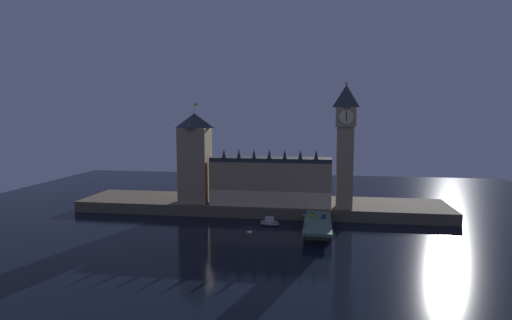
{
  "coord_description": "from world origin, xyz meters",
  "views": [
    {
      "loc": [
        36.61,
        -214.69,
        58.83
      ],
      "look_at": [
        0.25,
        20.0,
        33.2
      ],
      "focal_mm": 30.0,
      "sensor_mm": 36.0,
      "label": 1
    }
  ],
  "objects_px": {
    "pedestrian_near_rail": "(305,224)",
    "pedestrian_mid_walk": "(330,222)",
    "street_lamp_mid": "(331,214)",
    "boat_upstream": "(270,223)",
    "car_southbound_trail": "(324,216)",
    "clock_tower": "(345,142)",
    "victoria_tower": "(195,158)",
    "street_lamp_near": "(304,219)",
    "car_northbound_lead": "(312,215)",
    "street_lamp_far": "(306,207)"
  },
  "relations": [
    {
      "from": "car_northbound_lead",
      "to": "pedestrian_near_rail",
      "type": "distance_m",
      "value": 20.59
    },
    {
      "from": "street_lamp_mid",
      "to": "street_lamp_far",
      "type": "height_order",
      "value": "street_lamp_far"
    },
    {
      "from": "pedestrian_near_rail",
      "to": "pedestrian_mid_walk",
      "type": "bearing_deg",
      "value": 25.25
    },
    {
      "from": "clock_tower",
      "to": "car_northbound_lead",
      "type": "xyz_separation_m",
      "value": [
        -17.09,
        -20.7,
        -36.73
      ]
    },
    {
      "from": "clock_tower",
      "to": "victoria_tower",
      "type": "height_order",
      "value": "clock_tower"
    },
    {
      "from": "boat_upstream",
      "to": "street_lamp_mid",
      "type": "bearing_deg",
      "value": -16.58
    },
    {
      "from": "street_lamp_far",
      "to": "street_lamp_mid",
      "type": "bearing_deg",
      "value": -49.25
    },
    {
      "from": "car_southbound_trail",
      "to": "street_lamp_near",
      "type": "height_order",
      "value": "street_lamp_near"
    },
    {
      "from": "clock_tower",
      "to": "boat_upstream",
      "type": "xyz_separation_m",
      "value": [
        -39.34,
        -21.57,
        -41.59
      ]
    },
    {
      "from": "clock_tower",
      "to": "car_southbound_trail",
      "type": "bearing_deg",
      "value": -115.6
    },
    {
      "from": "clock_tower",
      "to": "victoria_tower",
      "type": "relative_size",
      "value": 1.19
    },
    {
      "from": "street_lamp_far",
      "to": "boat_upstream",
      "type": "relative_size",
      "value": 0.61
    },
    {
      "from": "victoria_tower",
      "to": "street_lamp_mid",
      "type": "relative_size",
      "value": 9.26
    },
    {
      "from": "street_lamp_mid",
      "to": "street_lamp_far",
      "type": "bearing_deg",
      "value": 130.75
    },
    {
      "from": "victoria_tower",
      "to": "street_lamp_mid",
      "type": "bearing_deg",
      "value": -23.64
    },
    {
      "from": "street_lamp_mid",
      "to": "pedestrian_near_rail",
      "type": "bearing_deg",
      "value": -140.55
    },
    {
      "from": "street_lamp_mid",
      "to": "clock_tower",
      "type": "bearing_deg",
      "value": 75.9
    },
    {
      "from": "pedestrian_near_rail",
      "to": "boat_upstream",
      "type": "relative_size",
      "value": 0.16
    },
    {
      "from": "street_lamp_mid",
      "to": "boat_upstream",
      "type": "distance_m",
      "value": 33.91
    },
    {
      "from": "street_lamp_far",
      "to": "pedestrian_near_rail",
      "type": "bearing_deg",
      "value": -89.08
    },
    {
      "from": "car_northbound_lead",
      "to": "pedestrian_near_rail",
      "type": "relative_size",
      "value": 2.32
    },
    {
      "from": "street_lamp_far",
      "to": "car_northbound_lead",
      "type": "bearing_deg",
      "value": -52.87
    },
    {
      "from": "pedestrian_mid_walk",
      "to": "street_lamp_far",
      "type": "relative_size",
      "value": 0.25
    },
    {
      "from": "street_lamp_near",
      "to": "boat_upstream",
      "type": "height_order",
      "value": "street_lamp_near"
    },
    {
      "from": "street_lamp_far",
      "to": "boat_upstream",
      "type": "bearing_deg",
      "value": -164.25
    },
    {
      "from": "car_northbound_lead",
      "to": "street_lamp_near",
      "type": "xyz_separation_m",
      "value": [
        -3.37,
        -24.99,
        3.62
      ]
    },
    {
      "from": "pedestrian_near_rail",
      "to": "pedestrian_mid_walk",
      "type": "relative_size",
      "value": 1.05
    },
    {
      "from": "clock_tower",
      "to": "victoria_tower",
      "type": "xyz_separation_m",
      "value": [
        -87.43,
        3.9,
        -10.41
      ]
    },
    {
      "from": "pedestrian_near_rail",
      "to": "street_lamp_mid",
      "type": "bearing_deg",
      "value": 39.45
    },
    {
      "from": "victoria_tower",
      "to": "boat_upstream",
      "type": "relative_size",
      "value": 5.64
    },
    {
      "from": "street_lamp_near",
      "to": "street_lamp_mid",
      "type": "height_order",
      "value": "street_lamp_near"
    },
    {
      "from": "pedestrian_near_rail",
      "to": "street_lamp_mid",
      "type": "distance_m",
      "value": 16.2
    },
    {
      "from": "victoria_tower",
      "to": "pedestrian_near_rail",
      "type": "height_order",
      "value": "victoria_tower"
    },
    {
      "from": "street_lamp_mid",
      "to": "pedestrian_mid_walk",
      "type": "bearing_deg",
      "value": -95.08
    },
    {
      "from": "clock_tower",
      "to": "street_lamp_near",
      "type": "relative_size",
      "value": 10.04
    },
    {
      "from": "clock_tower",
      "to": "pedestrian_mid_walk",
      "type": "xyz_separation_m",
      "value": [
        -8.18,
        -35.46,
        -36.61
      ]
    },
    {
      "from": "car_southbound_trail",
      "to": "street_lamp_near",
      "type": "distance_m",
      "value": 24.54
    },
    {
      "from": "car_northbound_lead",
      "to": "street_lamp_near",
      "type": "bearing_deg",
      "value": -97.68
    },
    {
      "from": "victoria_tower",
      "to": "street_lamp_far",
      "type": "height_order",
      "value": "victoria_tower"
    },
    {
      "from": "pedestrian_near_rail",
      "to": "pedestrian_mid_walk",
      "type": "xyz_separation_m",
      "value": [
        11.88,
        5.61,
        -0.05
      ]
    },
    {
      "from": "street_lamp_mid",
      "to": "boat_upstream",
      "type": "bearing_deg",
      "value": 163.42
    },
    {
      "from": "pedestrian_near_rail",
      "to": "car_southbound_trail",
      "type": "bearing_deg",
      "value": 63.4
    },
    {
      "from": "street_lamp_mid",
      "to": "street_lamp_far",
      "type": "relative_size",
      "value": 1.0
    },
    {
      "from": "car_southbound_trail",
      "to": "pedestrian_mid_walk",
      "type": "bearing_deg",
      "value": -76.31
    },
    {
      "from": "pedestrian_near_rail",
      "to": "boat_upstream",
      "type": "bearing_deg",
      "value": 134.67
    },
    {
      "from": "boat_upstream",
      "to": "car_southbound_trail",
      "type": "bearing_deg",
      "value": -3.46
    },
    {
      "from": "car_southbound_trail",
      "to": "pedestrian_mid_walk",
      "type": "height_order",
      "value": "pedestrian_mid_walk"
    },
    {
      "from": "car_southbound_trail",
      "to": "pedestrian_near_rail",
      "type": "relative_size",
      "value": 2.69
    },
    {
      "from": "car_northbound_lead",
      "to": "street_lamp_mid",
      "type": "distance_m",
      "value": 14.24
    },
    {
      "from": "boat_upstream",
      "to": "pedestrian_near_rail",
      "type": "bearing_deg",
      "value": -45.33
    }
  ]
}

